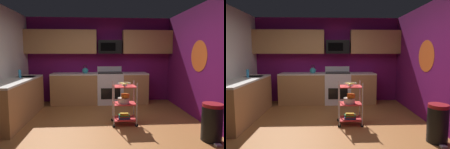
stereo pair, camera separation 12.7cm
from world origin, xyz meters
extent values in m
cube|color=#995B2D|center=(0.00, 0.00, -0.02)|extent=(4.40, 4.80, 0.04)
cube|color=#6B1156|center=(0.00, 2.43, 1.30)|extent=(4.52, 0.06, 2.60)
cube|color=#6B1156|center=(2.23, 0.00, 1.30)|extent=(0.06, 4.80, 2.60)
cylinder|color=#E5591E|center=(2.20, 0.48, 1.45)|extent=(0.00, 0.71, 0.71)
cube|color=#B27F4C|center=(0.00, 2.10, 0.44)|extent=(2.85, 0.60, 0.88)
cube|color=silver|center=(0.00, 2.10, 0.90)|extent=(2.85, 0.60, 0.04)
cube|color=#B27F4C|center=(-1.90, 0.71, 0.44)|extent=(0.60, 2.18, 0.88)
cube|color=silver|center=(-1.90, 0.71, 0.90)|extent=(0.60, 2.18, 0.04)
cube|color=#B7BABC|center=(-1.90, 1.35, 0.84)|extent=(0.44, 0.36, 0.16)
cube|color=white|center=(0.30, 2.10, 0.46)|extent=(0.76, 0.64, 0.92)
cube|color=black|center=(0.30, 1.78, 0.35)|extent=(0.56, 0.01, 0.32)
cube|color=white|center=(0.30, 2.39, 1.01)|extent=(0.76, 0.06, 0.18)
cube|color=black|center=(0.30, 2.10, 0.93)|extent=(0.72, 0.60, 0.02)
cube|color=#B27F4C|center=(-1.15, 2.23, 1.85)|extent=(2.10, 0.33, 0.70)
cube|color=#B27F4C|center=(1.45, 2.23, 1.85)|extent=(1.50, 0.33, 0.70)
cube|color=black|center=(0.30, 2.21, 1.70)|extent=(0.70, 0.38, 0.40)
cube|color=black|center=(0.24, 2.02, 1.70)|extent=(0.44, 0.01, 0.24)
cylinder|color=silver|center=(0.26, 0.08, 0.47)|extent=(0.02, 0.02, 0.88)
cylinder|color=black|center=(0.26, 0.08, 0.04)|extent=(0.07, 0.02, 0.07)
cylinder|color=silver|center=(0.73, 0.08, 0.47)|extent=(0.02, 0.02, 0.88)
cylinder|color=black|center=(0.73, 0.08, 0.04)|extent=(0.07, 0.02, 0.07)
cylinder|color=silver|center=(0.26, 0.44, 0.47)|extent=(0.02, 0.02, 0.88)
cylinder|color=black|center=(0.26, 0.44, 0.04)|extent=(0.07, 0.02, 0.07)
cylinder|color=silver|center=(0.73, 0.44, 0.47)|extent=(0.02, 0.02, 0.88)
cylinder|color=black|center=(0.73, 0.44, 0.04)|extent=(0.07, 0.02, 0.07)
cube|color=red|center=(0.49, 0.26, 0.12)|extent=(0.47, 0.36, 0.02)
cube|color=red|center=(0.49, 0.26, 0.45)|extent=(0.47, 0.36, 0.02)
cube|color=red|center=(0.49, 0.26, 0.82)|extent=(0.47, 0.36, 0.02)
torus|color=silver|center=(0.49, 0.26, 0.89)|extent=(0.27, 0.27, 0.01)
cylinder|color=silver|center=(0.49, 0.26, 0.84)|extent=(0.12, 0.12, 0.02)
ellipsoid|color=yellow|center=(0.54, 0.28, 0.87)|extent=(0.17, 0.09, 0.04)
ellipsoid|color=yellow|center=(0.46, 0.30, 0.87)|extent=(0.15, 0.14, 0.04)
ellipsoid|color=yellow|center=(0.48, 0.21, 0.87)|extent=(0.08, 0.17, 0.04)
cylinder|color=silver|center=(0.48, 0.26, 0.51)|extent=(0.24, 0.24, 0.11)
torus|color=silver|center=(0.48, 0.26, 0.57)|extent=(0.25, 0.25, 0.01)
cylinder|color=orange|center=(0.52, 0.28, 0.61)|extent=(0.17, 0.17, 0.08)
torus|color=orange|center=(0.52, 0.28, 0.65)|extent=(0.18, 0.18, 0.01)
cube|color=#1E4C8C|center=(0.49, 0.26, 0.14)|extent=(0.25, 0.21, 0.03)
cube|color=#B22626|center=(0.49, 0.26, 0.17)|extent=(0.20, 0.18, 0.03)
cube|color=#26723F|center=(0.49, 0.26, 0.19)|extent=(0.24, 0.20, 0.02)
cube|color=gold|center=(0.49, 0.26, 0.22)|extent=(0.19, 0.16, 0.02)
sphere|color=teal|center=(-0.44, 2.10, 0.99)|extent=(0.18, 0.18, 0.18)
sphere|color=black|center=(-0.44, 2.10, 1.08)|extent=(0.03, 0.03, 0.03)
cone|color=teal|center=(-0.36, 2.10, 1.01)|extent=(0.09, 0.04, 0.06)
torus|color=black|center=(-0.44, 2.10, 1.10)|extent=(0.12, 0.01, 0.12)
cylinder|color=#2D8CBF|center=(-1.94, 1.07, 1.02)|extent=(0.06, 0.06, 0.20)
cylinder|color=black|center=(1.90, -0.64, 0.30)|extent=(0.34, 0.34, 0.60)
cylinder|color=maroon|center=(1.90, -0.64, 0.63)|extent=(0.33, 0.33, 0.06)
cube|color=#B2B2B7|center=(1.90, -0.85, 0.01)|extent=(0.10, 0.08, 0.03)
camera|label=1|loc=(-0.05, -3.80, 1.52)|focal=31.62mm
camera|label=2|loc=(0.07, -3.81, 1.52)|focal=31.62mm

